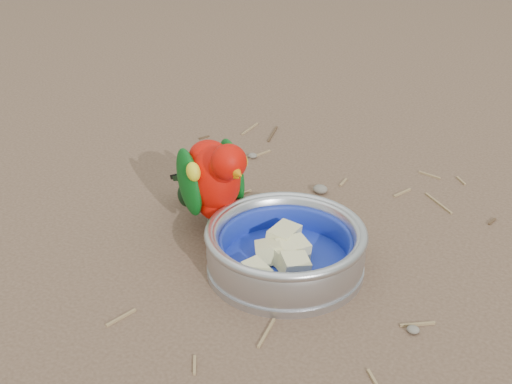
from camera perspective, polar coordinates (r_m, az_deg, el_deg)
The scene contains 6 objects.
ground at distance 0.87m, azimuth 1.32°, elevation -8.55°, with size 60.00×60.00×0.00m, color brown.
food_bowl at distance 0.92m, azimuth 2.35°, elevation -5.85°, with size 0.20×0.20×0.02m, color #B2B2BA.
bowl_wall at distance 0.90m, azimuth 2.39°, elevation -4.27°, with size 0.20×0.20×0.04m, color #B2B2BA, non-canonical shape.
fruit_wedges at distance 0.90m, azimuth 2.38°, elevation -4.65°, with size 0.12×0.12×0.03m, color beige, non-canonical shape.
lory_parrot at distance 0.96m, azimuth -3.33°, elevation 0.44°, with size 0.09×0.18×0.15m, color #C70B02, non-canonical shape.
ground_debris at distance 0.89m, azimuth 2.78°, elevation -7.63°, with size 0.90×0.80×0.01m, color #8E724C, non-canonical shape.
Camera 1 is at (0.30, -0.63, 0.52)m, focal length 50.00 mm.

